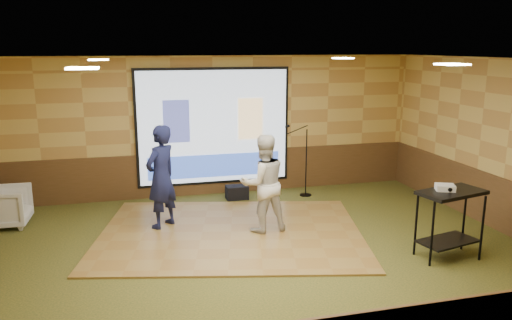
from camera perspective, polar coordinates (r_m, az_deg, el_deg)
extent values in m
plane|color=#273317|center=(7.93, -0.33, -10.85)|extent=(9.00, 9.00, 0.00)
cube|color=tan|center=(10.82, -4.88, 3.85)|extent=(9.00, 0.04, 3.00)
cube|color=tan|center=(4.30, 11.28, -10.55)|extent=(9.00, 0.04, 3.00)
cube|color=tan|center=(9.58, 26.77, 1.32)|extent=(0.04, 7.00, 3.00)
cube|color=silver|center=(7.26, -0.36, 11.37)|extent=(9.00, 7.00, 0.04)
cube|color=#493218|center=(11.01, -4.76, -1.44)|extent=(9.00, 0.04, 0.95)
cube|color=#493218|center=(9.80, 26.08, -4.56)|extent=(0.04, 7.00, 0.95)
cube|color=black|center=(10.77, -4.83, 3.81)|extent=(3.32, 0.03, 2.52)
cube|color=#C7DCFC|center=(10.74, -4.81, 3.79)|extent=(3.20, 0.02, 2.40)
cube|color=#3C4385|center=(10.60, -9.08, 4.37)|extent=(0.55, 0.01, 0.90)
cube|color=#F0CA8B|center=(10.87, -0.63, 4.74)|extent=(0.55, 0.01, 0.90)
cube|color=blue|center=(10.90, -4.71, -0.64)|extent=(2.88, 0.01, 0.50)
cube|color=#FFEEBF|center=(8.85, -17.57, 10.87)|extent=(0.32, 0.32, 0.02)
cube|color=#FFEEBF|center=(9.69, 9.92, 11.39)|extent=(0.32, 0.32, 0.02)
cube|color=#FFEEBF|center=(5.56, -19.19, 9.89)|extent=(0.32, 0.32, 0.02)
cube|color=#FFEEBF|center=(6.82, 21.50, 10.14)|extent=(0.32, 0.32, 0.02)
cube|color=olive|center=(8.80, -2.88, -8.27)|extent=(5.15, 4.35, 0.03)
imported|color=#141840|center=(8.92, -10.79, -1.90)|extent=(0.79, 0.78, 1.84)
imported|color=beige|center=(8.60, 0.85, -2.68)|extent=(0.88, 0.72, 1.71)
cylinder|color=black|center=(7.83, 19.49, -7.94)|extent=(0.04, 0.04, 1.02)
cylinder|color=black|center=(8.32, 24.45, -7.13)|extent=(0.04, 0.04, 1.02)
cylinder|color=black|center=(8.16, 17.82, -6.96)|extent=(0.04, 0.04, 1.02)
cylinder|color=black|center=(8.63, 22.68, -6.25)|extent=(0.04, 0.04, 1.02)
cube|color=black|center=(8.07, 21.47, -3.47)|extent=(1.02, 0.54, 0.05)
cube|color=black|center=(8.31, 21.03, -8.62)|extent=(0.91, 0.48, 0.03)
cube|color=silver|center=(8.03, 20.80, -2.95)|extent=(0.34, 0.31, 0.09)
cylinder|color=black|center=(11.00, 5.67, -3.99)|extent=(0.25, 0.25, 0.02)
cylinder|color=black|center=(10.81, 5.76, -0.32)|extent=(0.02, 0.02, 1.47)
cylinder|color=black|center=(10.59, 4.75, 3.47)|extent=(0.47, 0.02, 0.18)
cylinder|color=black|center=(10.51, 3.60, 3.85)|extent=(0.11, 0.05, 0.08)
imported|color=gray|center=(10.09, -26.67, -4.81)|extent=(0.82, 0.80, 0.72)
cube|color=black|center=(10.67, -2.20, -3.71)|extent=(0.46, 0.31, 0.29)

